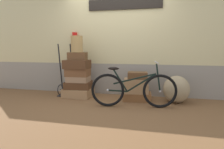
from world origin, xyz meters
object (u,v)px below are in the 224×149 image
(wicker_basket, at_px, (77,44))
(burlap_sack, at_px, (176,89))
(suitcase_4, at_px, (77,64))
(suitcase_9, at_px, (138,75))
(suitcase_6, at_px, (137,96))
(luggage_trolley, at_px, (66,83))
(suitcase_5, at_px, (78,56))
(bicycle, at_px, (133,90))
(suitcase_8, at_px, (136,81))
(suitcase_0, at_px, (78,93))
(suitcase_1, at_px, (78,85))
(suitcase_3, at_px, (78,72))
(suitcase_2, at_px, (78,79))
(suitcase_7, at_px, (136,88))

(wicker_basket, height_order, burlap_sack, wicker_basket)
(suitcase_4, xyz_separation_m, suitcase_9, (1.42, 0.00, -0.22))
(suitcase_6, distance_m, luggage_trolley, 1.80)
(suitcase_4, relative_size, suitcase_9, 1.34)
(suitcase_4, relative_size, suitcase_5, 1.36)
(bicycle, bearing_deg, suitcase_8, 90.55)
(suitcase_0, height_order, suitcase_1, suitcase_1)
(suitcase_0, bearing_deg, burlap_sack, 3.53)
(bicycle, bearing_deg, suitcase_4, 160.42)
(suitcase_1, bearing_deg, luggage_trolley, 161.29)
(suitcase_1, height_order, wicker_basket, wicker_basket)
(suitcase_3, height_order, suitcase_4, suitcase_4)
(suitcase_5, bearing_deg, suitcase_2, -66.48)
(suitcase_1, xyz_separation_m, suitcase_5, (-0.01, -0.00, 0.69))
(suitcase_9, relative_size, luggage_trolley, 0.34)
(suitcase_5, distance_m, bicycle, 1.62)
(suitcase_4, bearing_deg, suitcase_9, 0.89)
(burlap_sack, bearing_deg, suitcase_1, 179.73)
(suitcase_3, distance_m, luggage_trolley, 0.48)
(suitcase_8, bearing_deg, suitcase_1, 171.30)
(luggage_trolley, height_order, burlap_sack, luggage_trolley)
(suitcase_9, xyz_separation_m, luggage_trolley, (-1.78, 0.13, -0.26))
(suitcase_1, relative_size, suitcase_6, 0.99)
(suitcase_4, relative_size, suitcase_7, 1.06)
(suitcase_1, xyz_separation_m, suitcase_2, (0.02, -0.05, 0.15))
(suitcase_3, distance_m, bicycle, 1.49)
(suitcase_4, xyz_separation_m, bicycle, (1.39, -0.49, -0.44))
(suitcase_2, relative_size, bicycle, 0.30)
(wicker_basket, bearing_deg, suitcase_2, -35.32)
(wicker_basket, distance_m, luggage_trolley, 1.02)
(suitcase_6, distance_m, burlap_sack, 0.86)
(suitcase_7, height_order, suitcase_9, suitcase_9)
(suitcase_1, height_order, suitcase_5, suitcase_5)
(suitcase_7, bearing_deg, suitcase_6, 13.63)
(suitcase_8, relative_size, burlap_sack, 0.86)
(suitcase_2, relative_size, suitcase_5, 1.20)
(suitcase_3, distance_m, suitcase_8, 1.39)
(bicycle, bearing_deg, suitcase_0, 159.07)
(suitcase_9, relative_size, wicker_basket, 1.12)
(suitcase_6, bearing_deg, suitcase_7, -163.97)
(suitcase_2, bearing_deg, suitcase_8, -1.64)
(suitcase_9, bearing_deg, suitcase_3, 174.39)
(suitcase_5, distance_m, burlap_sack, 2.36)
(suitcase_2, xyz_separation_m, suitcase_9, (1.40, 0.01, 0.13))
(suitcase_9, height_order, luggage_trolley, luggage_trolley)
(suitcase_0, relative_size, suitcase_5, 1.58)
(suitcase_5, height_order, suitcase_8, suitcase_5)
(suitcase_2, xyz_separation_m, suitcase_3, (-0.02, 0.02, 0.16))
(wicker_basket, xyz_separation_m, luggage_trolley, (-0.35, 0.12, -0.95))
(suitcase_6, bearing_deg, suitcase_2, 177.04)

